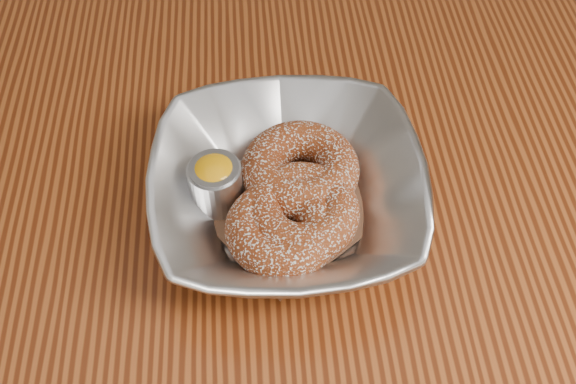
{
  "coord_description": "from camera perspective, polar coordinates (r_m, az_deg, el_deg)",
  "views": [
    {
      "loc": [
        -0.13,
        -0.4,
        1.27
      ],
      "look_at": [
        -0.1,
        -0.02,
        0.78
      ],
      "focal_mm": 42.0,
      "sensor_mm": 36.0,
      "label": 1
    }
  ],
  "objects": [
    {
      "name": "donut_extra",
      "position": [
        0.61,
        1.07,
        -1.69
      ],
      "size": [
        0.13,
        0.13,
        0.04
      ],
      "primitive_type": "torus",
      "rotation": [
        0.0,
        0.0,
        0.21
      ],
      "color": "maroon",
      "rests_on": "parchment"
    },
    {
      "name": "ramekin",
      "position": [
        0.63,
        -6.16,
        0.84
      ],
      "size": [
        0.05,
        0.05,
        0.05
      ],
      "color": "silver",
      "rests_on": "table"
    },
    {
      "name": "parchment",
      "position": [
        0.64,
        -0.0,
        -1.15
      ],
      "size": [
        0.2,
        0.2,
        0.0
      ],
      "primitive_type": "cube",
      "rotation": [
        0.0,
        0.0,
        0.65
      ],
      "color": "brown",
      "rests_on": "table"
    },
    {
      "name": "donut_front",
      "position": [
        0.6,
        -0.49,
        -3.12
      ],
      "size": [
        0.13,
        0.13,
        0.04
      ],
      "primitive_type": "torus",
      "rotation": [
        0.0,
        0.0,
        0.31
      ],
      "color": "maroon",
      "rests_on": "parchment"
    },
    {
      "name": "serving_bowl",
      "position": [
        0.62,
        -0.0,
        0.06
      ],
      "size": [
        0.25,
        0.25,
        0.06
      ],
      "primitive_type": "imported",
      "color": "silver",
      "rests_on": "table"
    },
    {
      "name": "donut_back",
      "position": [
        0.64,
        1.05,
        1.95
      ],
      "size": [
        0.13,
        0.13,
        0.04
      ],
      "primitive_type": "torus",
      "rotation": [
        0.0,
        0.0,
        -0.16
      ],
      "color": "maroon",
      "rests_on": "parchment"
    },
    {
      "name": "table",
      "position": [
        0.75,
        7.52,
        -4.5
      ],
      "size": [
        1.2,
        0.8,
        0.75
      ],
      "color": "brown",
      "rests_on": "ground_plane"
    }
  ]
}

